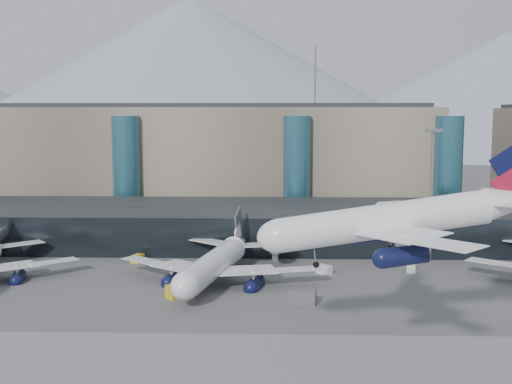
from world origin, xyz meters
TOP-DOWN VIEW (x-y plane):
  - ground at (0.00, 0.00)m, footprint 900.00×900.00m
  - concourse at (-0.02, 57.73)m, footprint 170.00×27.00m
  - terminal_main at (-25.00, 90.00)m, footprint 130.00×30.00m
  - teal_towers at (-14.99, 74.01)m, footprint 116.40×19.40m
  - mountain_ridge at (15.97, 380.00)m, footprint 910.00×400.00m
  - lightmast_mid at (30.00, 48.00)m, footprint 3.00×1.20m
  - hero_jet at (15.19, -4.50)m, footprint 33.04×33.63m
  - jet_parked_mid at (-9.59, 32.51)m, footprint 37.30×38.10m
  - veh_b at (-26.44, 44.97)m, footprint 2.35×3.01m
  - veh_c at (4.12, 18.55)m, footprint 4.23×2.69m
  - veh_d at (24.79, 39.22)m, footprint 2.39×3.19m
  - veh_g at (8.75, 37.10)m, footprint 2.98×2.97m
  - veh_h at (-15.04, 21.78)m, footprint 4.08×4.10m

SIDE VIEW (x-z plane):
  - ground at x=0.00m, z-range 0.00..0.00m
  - veh_b at x=-26.44m, z-range 0.00..1.52m
  - veh_g at x=8.75m, z-range 0.00..1.55m
  - veh_d at x=24.79m, z-range 0.00..1.63m
  - veh_h at x=-15.04m, z-range 0.00..2.09m
  - veh_c at x=4.12m, z-range 0.00..2.19m
  - jet_parked_mid at x=-9.59m, z-range -1.49..10.77m
  - concourse at x=-0.02m, z-range -0.03..9.97m
  - teal_towers at x=-14.99m, z-range -8.99..37.01m
  - lightmast_mid at x=30.00m, z-range 1.62..27.22m
  - terminal_main at x=-25.00m, z-range -0.06..30.94m
  - hero_jet at x=15.19m, z-range 12.43..23.28m
  - mountain_ridge at x=15.97m, z-range -9.26..100.74m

